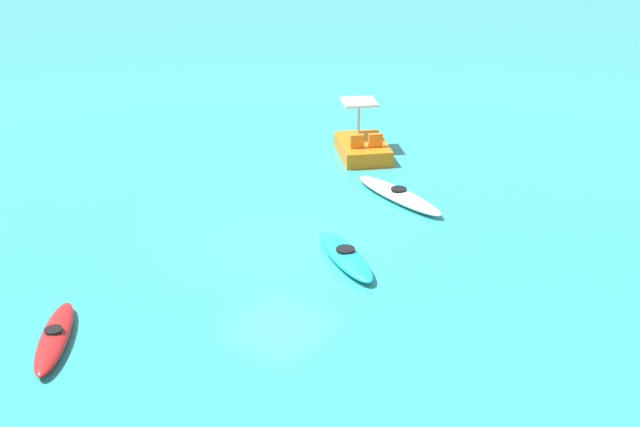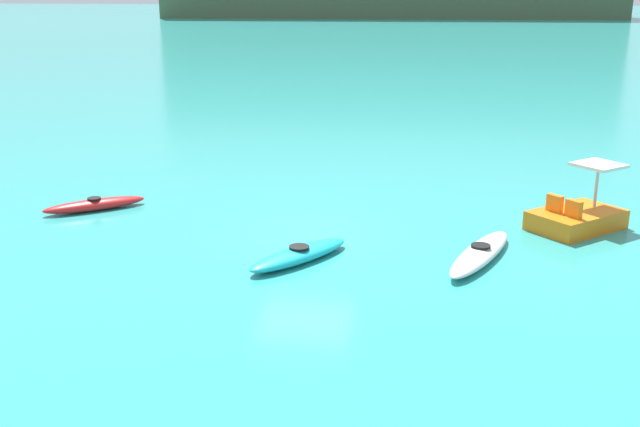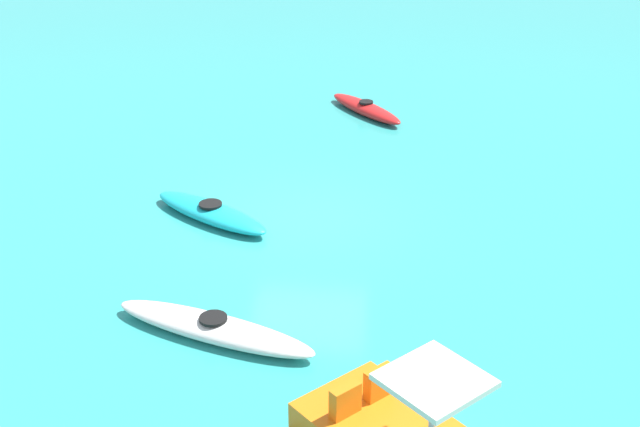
{
  "view_description": "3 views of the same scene",
  "coord_description": "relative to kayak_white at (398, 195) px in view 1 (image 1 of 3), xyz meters",
  "views": [
    {
      "loc": [
        -16.01,
        -12.28,
        9.96
      ],
      "look_at": [
        1.14,
        -0.59,
        0.64
      ],
      "focal_mm": 48.63,
      "sensor_mm": 36.0,
      "label": 1
    },
    {
      "loc": [
        3.52,
        -17.57,
        6.05
      ],
      "look_at": [
        0.42,
        -0.2,
        0.64
      ],
      "focal_mm": 41.05,
      "sensor_mm": 36.0,
      "label": 2
    },
    {
      "loc": [
        15.71,
        1.39,
        7.88
      ],
      "look_at": [
        0.84,
        0.31,
        0.51
      ],
      "focal_mm": 48.09,
      "sensor_mm": 36.0,
      "label": 3
    }
  ],
  "objects": [
    {
      "name": "ground_plane",
      "position": [
        -4.39,
        1.14,
        -0.16
      ],
      "size": [
        600.0,
        600.0,
        0.0
      ],
      "primitive_type": "plane",
      "color": "teal"
    },
    {
      "name": "kayak_white",
      "position": [
        0.0,
        0.0,
        0.0
      ],
      "size": [
        1.9,
        3.6,
        0.37
      ],
      "color": "white",
      "rests_on": "ground_plane"
    },
    {
      "name": "kayak_cyan",
      "position": [
        -4.15,
        -0.83,
        0.0
      ],
      "size": [
        2.29,
        2.87,
        0.37
      ],
      "color": "#19B7C6",
      "rests_on": "ground_plane"
    },
    {
      "name": "kayak_red",
      "position": [
        -10.75,
        2.18,
        0.0
      ],
      "size": [
        2.6,
        2.25,
        0.37
      ],
      "color": "red",
      "rests_on": "ground_plane"
    },
    {
      "name": "pedal_boat_orange",
      "position": [
        2.57,
        2.82,
        0.17
      ],
      "size": [
        2.77,
        2.74,
        1.68
      ],
      "color": "orange",
      "rests_on": "ground_plane"
    }
  ]
}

